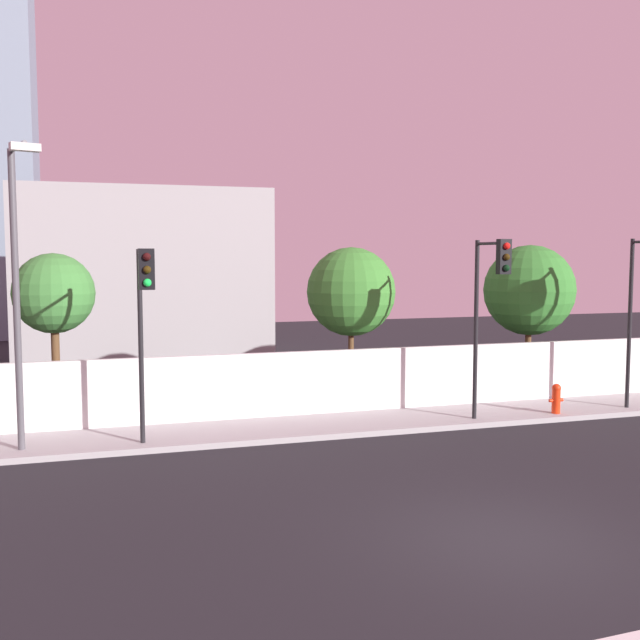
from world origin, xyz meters
name	(u,v)px	position (x,y,z in m)	size (l,w,h in m)	color
ground_plane	(505,540)	(0.00, 0.00, 0.00)	(80.00, 80.00, 0.00)	black
sidewalk	(343,425)	(0.00, 8.20, 0.07)	(36.00, 2.40, 0.15)	#9F9F9F
perimeter_wall	(329,381)	(0.00, 9.49, 1.05)	(36.00, 0.18, 1.80)	silver
traffic_light_left	(490,290)	(3.66, 6.88, 3.74)	(0.35, 1.52, 4.93)	black
traffic_light_right	(144,304)	(-5.29, 6.78, 3.56)	(0.35, 1.68, 4.65)	black
street_lamp_curbside	(17,276)	(-8.02, 7.55, 4.19)	(0.82, 1.70, 6.89)	#4C4C51
fire_hydrant	(556,397)	(6.19, 7.45, 0.61)	(0.44, 0.26, 0.86)	red
roadside_tree_midleft	(54,294)	(-7.44, 10.78, 3.61)	(2.19, 2.19, 4.73)	brown
roadside_tree_midright	(351,292)	(1.13, 10.78, 3.55)	(2.73, 2.73, 4.92)	brown
roadside_tree_rightmost	(529,290)	(7.40, 10.78, 3.51)	(3.00, 3.00, 5.02)	brown
low_building_distant	(143,275)	(-4.32, 23.49, 3.79)	(10.77, 6.00, 7.59)	#9C9C9C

